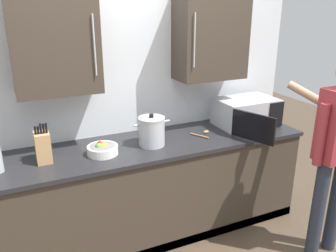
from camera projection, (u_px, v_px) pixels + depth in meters
back_wall_tiled at (135, 69)px, 3.11m from camera, size 3.23×0.44×2.79m
counter_unit at (151, 189)px, 3.16m from camera, size 2.82×0.71×0.90m
microwave_oven at (244, 113)px, 3.39m from camera, size 0.58×0.78×0.27m
wooden_spoon at (203, 133)px, 3.21m from camera, size 0.20×0.18×0.02m
fruit_bowl at (102, 149)px, 2.78m from camera, size 0.25×0.25×0.10m
knife_block at (43, 147)px, 2.62m from camera, size 0.11×0.15×0.31m
stock_pot at (152, 131)px, 2.93m from camera, size 0.32×0.23×0.28m
person_figure at (336, 144)px, 2.72m from camera, size 0.44×0.62×1.67m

